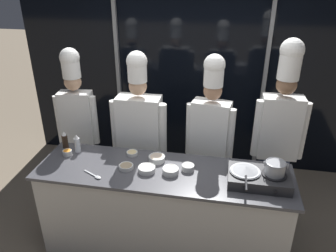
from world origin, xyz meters
name	(u,v)px	position (x,y,z in m)	size (l,w,h in m)	color
ground_plane	(164,244)	(0.00, 0.00, 0.00)	(24.00, 24.00, 0.00)	#7F705B
window_wall_back	(189,73)	(0.00, 1.80, 1.35)	(4.73, 0.09, 2.70)	black
demo_counter	(163,209)	(0.00, 0.00, 0.47)	(2.42, 0.70, 0.93)	beige
portable_stove	(259,178)	(0.87, -0.03, 0.98)	(0.54, 0.36, 0.11)	#28282B
frying_pan	(245,169)	(0.75, -0.04, 1.06)	(0.27, 0.47, 0.05)	#ADAFB5
stock_pot	(275,168)	(0.99, -0.03, 1.10)	(0.20, 0.18, 0.12)	#93969B
squeeze_bottle_clear	(77,144)	(-0.94, 0.19, 1.02)	(0.06, 0.06, 0.20)	white
squeeze_bottle_soy	(65,140)	(-1.11, 0.24, 1.02)	(0.06, 0.06, 0.19)	#332319
prep_bowl_carrots	(67,152)	(-1.02, 0.10, 0.96)	(0.09, 0.09, 0.05)	white
prep_bowl_mushrooms	(126,166)	(-0.35, -0.03, 0.95)	(0.14, 0.14, 0.04)	white
prep_bowl_ginger	(132,153)	(-0.37, 0.23, 0.95)	(0.11, 0.11, 0.03)	white
prep_bowl_bean_sprouts	(147,169)	(-0.15, -0.04, 0.96)	(0.16, 0.16, 0.05)	white
prep_bowl_chicken	(157,158)	(-0.09, 0.16, 0.96)	(0.16, 0.16, 0.06)	white
prep_bowl_rice	(188,167)	(0.23, 0.06, 0.96)	(0.12, 0.12, 0.06)	white
prep_bowl_garlic	(171,170)	(0.08, -0.03, 0.96)	(0.15, 0.15, 0.06)	white
serving_spoon_slotted	(95,176)	(-0.59, -0.21, 0.94)	(0.21, 0.13, 0.02)	#B2B5BA
chef_head	(77,114)	(-1.13, 0.63, 1.14)	(0.48, 0.24, 1.90)	#4C4C51
chef_sous	(139,126)	(-0.38, 0.57, 1.09)	(0.62, 0.25, 1.92)	#232326
chef_line	(210,127)	(0.39, 0.59, 1.13)	(0.51, 0.27, 1.91)	#232326
chef_pastry	(280,122)	(1.10, 0.65, 1.23)	(0.53, 0.23, 2.08)	#2D3856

